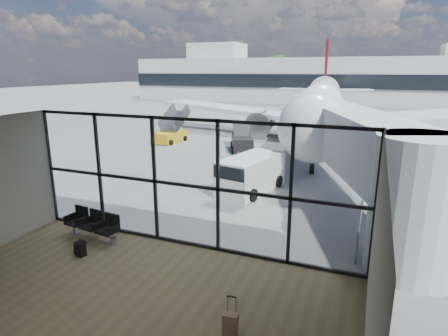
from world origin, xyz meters
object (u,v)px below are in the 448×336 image
Objects in this scene: belt_loader at (242,142)px; mobile_stairs at (170,135)px; seating_row at (94,223)px; airliner at (321,103)px; service_van at (250,174)px; backpack at (80,249)px; suitcase at (230,324)px.

mobile_stairs is (-6.78, 0.87, -0.04)m from belt_loader.
seating_row is 26.63m from airliner.
service_van reaches higher than seating_row.
belt_loader reaches higher than backpack.
suitcase is at bearing -61.88° from service_van.
belt_loader is 1.17× the size of mobile_stairs.
suitcase is (6.52, -3.03, -0.28)m from seating_row.
belt_loader is at bearing 102.89° from suitcase.
suitcase is at bearing -92.23° from airliner.
seating_row is 1.48m from backpack.
suitcase is at bearing -2.51° from backpack.
service_van is at bearing 100.14° from suitcase.
airliner reaches higher than mobile_stairs.
belt_loader is at bearing -2.33° from mobile_stairs.
backpack is at bearing 158.49° from suitcase.
service_van is (-0.77, -18.92, -2.03)m from airliner.
service_van is (-2.90, 10.27, 0.63)m from suitcase.
service_van is at bearing -39.20° from mobile_stairs.
backpack is 20.10m from mobile_stairs.
mobile_stairs is (-10.42, 10.13, -0.32)m from service_van.
backpack is 9.13m from service_van.
seating_row is 0.63× the size of mobile_stairs.
suitcase is 0.03× the size of airliner.
belt_loader is at bearing 123.82° from service_van.
mobile_stairs is at bearing 149.46° from belt_loader.
airliner is at bearing 100.00° from service_van.
belt_loader is (-0.58, 17.84, 0.38)m from backpack.
mobile_stairs is (-6.80, 17.37, 0.03)m from seating_row.
backpack is 0.12× the size of service_van.
service_van reaches higher than backpack.
seating_row is at bearing -105.93° from airliner.
belt_loader is (-3.65, 9.26, -0.28)m from service_van.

